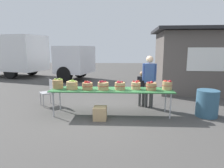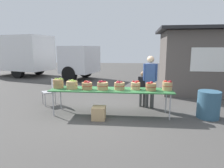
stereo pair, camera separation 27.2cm
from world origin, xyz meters
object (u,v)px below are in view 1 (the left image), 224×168
apple_basket_green_0 (58,84)px  apple_basket_green_1 (72,85)px  box_truck (27,55)px  trash_barrel (207,103)px  apple_basket_red_1 (103,86)px  vendor_adult (149,78)px  market_table (111,90)px  apple_basket_red_0 (87,86)px  produce_crate (100,113)px  apple_basket_red_5 (167,85)px  apple_basket_red_2 (120,86)px  folding_chair (49,90)px  apple_basket_red_3 (136,85)px  child_customer (142,86)px  apple_basket_red_4 (151,86)px

apple_basket_green_0 → apple_basket_green_1: size_ratio=0.95×
box_truck → trash_barrel: box_truck is taller
apple_basket_red_1 → vendor_adult: 1.63m
box_truck → market_table: bearing=-34.3°
apple_basket_red_0 → produce_crate: size_ratio=0.88×
vendor_adult → box_truck: size_ratio=0.21×
apple_basket_red_5 → apple_basket_red_0: bearing=-177.4°
trash_barrel → apple_basket_red_0: bearing=-179.4°
apple_basket_red_2 → box_truck: 9.52m
box_truck → folding_chair: (3.83, -6.31, -0.98)m
market_table → apple_basket_red_1: size_ratio=10.66×
apple_basket_green_1 → apple_basket_red_1: 0.91m
apple_basket_green_1 → apple_basket_red_3: 1.85m
apple_basket_red_3 → produce_crate: bearing=-153.0°
apple_basket_red_1 → child_customer: size_ratio=0.28×
folding_chair → produce_crate: folding_chair is taller
apple_basket_red_5 → folding_chair: (-3.77, 0.80, -0.37)m
apple_basket_green_0 → trash_barrel: bearing=-1.2°
market_table → apple_basket_red_3: size_ratio=12.31×
apple_basket_red_4 → produce_crate: bearing=-163.8°
apple_basket_red_0 → apple_basket_green_1: bearing=175.8°
apple_basket_green_0 → apple_basket_red_4: apple_basket_green_0 is taller
apple_basket_red_0 → apple_basket_red_5: (2.28, 0.10, 0.02)m
apple_basket_red_0 → apple_basket_red_3: 1.40m
apple_basket_green_1 → market_table: bearing=2.0°
apple_basket_red_2 → folding_chair: 2.59m
apple_basket_red_1 → box_truck: (-5.78, 7.21, 0.62)m
child_customer → produce_crate: child_customer is taller
apple_basket_red_0 → child_customer: (1.64, 0.93, -0.17)m
vendor_adult → apple_basket_green_1: bearing=23.3°
apple_basket_green_0 → trash_barrel: (4.31, -0.09, -0.51)m
market_table → produce_crate: (-0.29, -0.45, -0.54)m
child_customer → folding_chair: bearing=-0.5°
apple_basket_green_1 → vendor_adult: vendor_adult is taller
apple_basket_red_4 → child_customer: child_customer is taller
apple_basket_green_0 → apple_basket_red_2: size_ratio=1.02×
child_customer → box_truck: (-6.97, 6.28, 0.79)m
apple_basket_green_1 → apple_basket_red_4: apple_basket_green_1 is taller
apple_basket_green_1 → child_customer: bearing=23.1°
trash_barrel → apple_basket_red_2: bearing=179.6°
market_table → apple_basket_red_2: size_ratio=11.17×
apple_basket_red_0 → produce_crate: 0.88m
apple_basket_green_1 → trash_barrel: (3.86, 0.00, -0.49)m
apple_basket_red_0 → vendor_adult: 2.03m
apple_basket_red_2 → apple_basket_red_4: bearing=-1.2°
apple_basket_red_4 → trash_barrel: apple_basket_red_4 is taller
apple_basket_red_0 → box_truck: 8.98m
apple_basket_red_2 → trash_barrel: size_ratio=0.41×
apple_basket_green_0 → box_truck: size_ratio=0.04×
apple_basket_red_2 → box_truck: (-6.25, 7.15, 0.62)m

